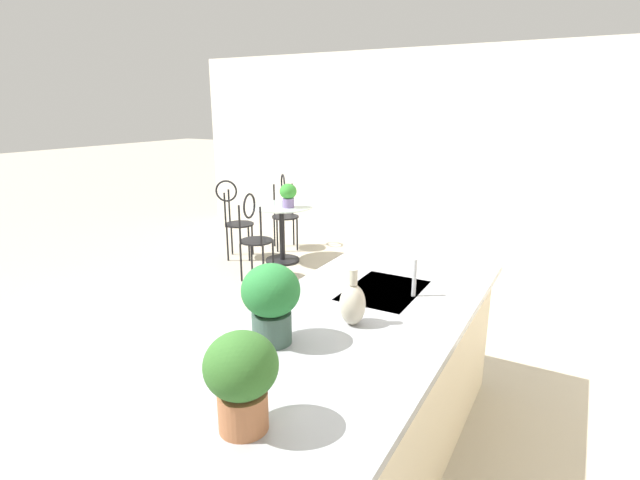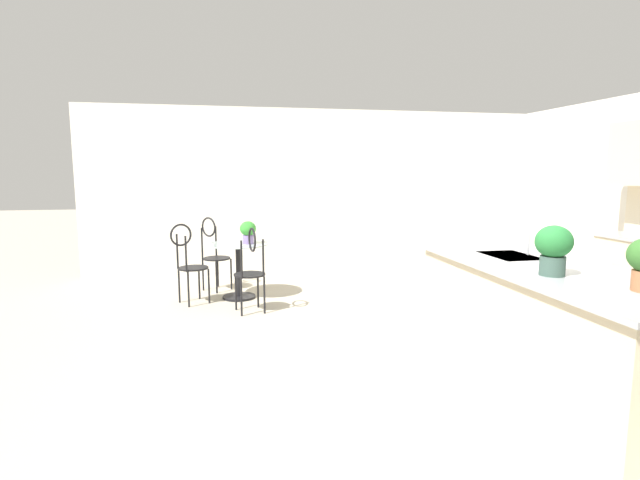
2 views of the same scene
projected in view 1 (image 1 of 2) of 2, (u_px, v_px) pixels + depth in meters
The scene contains 12 objects.
ground_plane at pixel (248, 406), 3.26m from camera, with size 40.00×40.00×0.00m, color #B2A893.
wall_left_window at pixel (438, 153), 6.48m from camera, with size 0.12×7.80×2.70m, color silver.
kitchen_island at pixel (341, 407), 2.49m from camera, with size 2.80×1.06×0.92m.
bistro_table at pixel (282, 228), 6.18m from camera, with size 0.80×0.80×0.74m.
chair_near_window at pixel (254, 233), 5.46m from camera, with size 0.51×0.45×1.04m.
chair_by_island at pixel (235, 216), 6.29m from camera, with size 0.51×0.52×1.04m.
chair_toward_desk at pixel (284, 208), 6.77m from camera, with size 0.54×0.54×1.04m.
sink_faucet at pixel (414, 278), 2.71m from camera, with size 0.02×0.02×0.22m, color #B2B5BA.
potted_plant_on_table at pixel (288, 194), 5.95m from camera, with size 0.21×0.21×0.30m.
potted_plant_counter_near at pixel (271, 299), 2.15m from camera, with size 0.27×0.27×0.37m.
potted_plant_counter_far at pixel (241, 376), 1.57m from camera, with size 0.25×0.25×0.35m.
vase_on_counter at pixel (353, 303), 2.36m from camera, with size 0.13×0.13×0.29m.
Camera 1 is at (2.24, 1.81, 1.97)m, focal length 27.01 mm.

